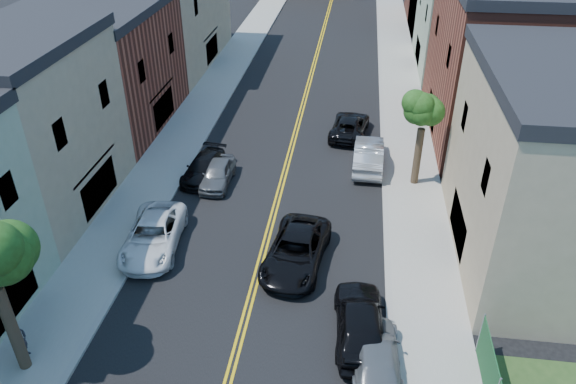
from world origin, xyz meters
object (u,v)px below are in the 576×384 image
(grey_car_left, at_px, (218,173))
(black_suv_lane, at_px, (296,251))
(black_car_right, at_px, (360,322))
(dark_car_right_far, at_px, (350,126))
(grey_car_right, at_px, (376,355))
(pedestrian_left, at_px, (21,341))
(white_pickup, at_px, (153,235))
(silver_car_right, at_px, (369,155))
(black_car_left, at_px, (204,167))

(grey_car_left, relative_size, black_suv_lane, 0.71)
(black_suv_lane, bearing_deg, grey_car_left, 135.50)
(black_car_right, bearing_deg, dark_car_right_far, -90.83)
(grey_car_right, bearing_deg, dark_car_right_far, -87.95)
(grey_car_left, distance_m, black_car_right, 14.22)
(grey_car_left, relative_size, pedestrian_left, 2.38)
(grey_car_right, bearing_deg, white_pickup, -32.14)
(silver_car_right, xyz_separation_m, pedestrian_left, (-13.26, -17.39, 0.14))
(grey_car_left, distance_m, silver_car_right, 9.50)
(black_car_left, xyz_separation_m, grey_car_right, (10.36, -13.45, 0.03))
(black_suv_lane, bearing_deg, black_car_right, -47.22)
(white_pickup, height_order, black_car_right, black_car_right)
(white_pickup, bearing_deg, black_suv_lane, -8.62)
(grey_car_left, relative_size, grey_car_right, 0.87)
(black_suv_lane, bearing_deg, grey_car_right, -50.18)
(black_car_right, bearing_deg, grey_car_left, -56.50)
(black_car_right, bearing_deg, white_pickup, -28.50)
(white_pickup, height_order, black_suv_lane, black_suv_lane)
(black_car_left, bearing_deg, white_pickup, -88.74)
(white_pickup, distance_m, dark_car_right_far, 17.03)
(black_car_right, height_order, dark_car_right_far, black_car_right)
(black_car_left, height_order, black_car_right, black_car_right)
(white_pickup, height_order, black_car_left, white_pickup)
(white_pickup, relative_size, dark_car_right_far, 1.08)
(silver_car_right, bearing_deg, black_car_right, 90.32)
(white_pickup, xyz_separation_m, grey_car_right, (11.00, -6.21, -0.10))
(silver_car_right, relative_size, black_suv_lane, 0.92)
(white_pickup, xyz_separation_m, silver_car_right, (10.63, 9.82, 0.08))
(black_car_left, height_order, silver_car_right, silver_car_right)
(black_suv_lane, bearing_deg, dark_car_right_far, 88.89)
(black_car_left, bearing_deg, dark_car_right_far, 45.38)
(grey_car_right, xyz_separation_m, pedestrian_left, (-13.63, -1.37, 0.32))
(silver_car_right, xyz_separation_m, dark_car_right_far, (-1.33, 4.46, -0.14))
(grey_car_right, xyz_separation_m, dark_car_right_far, (-1.70, 20.48, 0.04))
(black_car_right, distance_m, silver_car_right, 14.53)
(grey_car_right, height_order, silver_car_right, silver_car_right)
(black_car_right, xyz_separation_m, pedestrian_left, (-12.99, -2.86, 0.13))
(white_pickup, relative_size, pedestrian_left, 3.28)
(silver_car_right, height_order, dark_car_right_far, silver_car_right)
(dark_car_right_far, xyz_separation_m, pedestrian_left, (-11.93, -21.85, 0.28))
(grey_car_right, height_order, pedestrian_left, pedestrian_left)
(dark_car_right_far, bearing_deg, white_pickup, 63.23)
(black_car_left, height_order, pedestrian_left, pedestrian_left)
(black_car_right, bearing_deg, grey_car_right, 109.06)
(grey_car_right, bearing_deg, black_suv_lane, -59.82)
(pedestrian_left, bearing_deg, grey_car_left, -20.59)
(white_pickup, height_order, grey_car_right, white_pickup)
(black_car_left, distance_m, black_car_right, 15.41)
(grey_car_right, distance_m, pedestrian_left, 13.70)
(black_car_left, relative_size, grey_car_right, 0.96)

